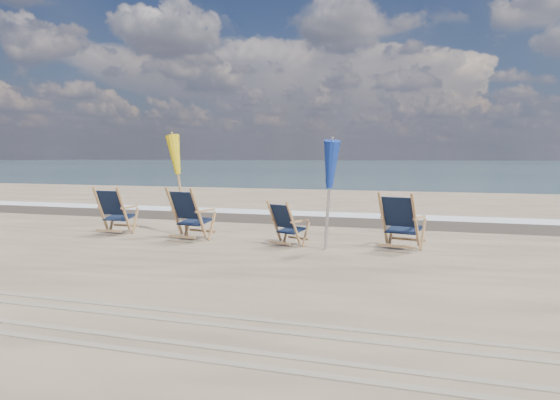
% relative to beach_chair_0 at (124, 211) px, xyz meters
% --- Properties ---
extents(ocean, '(400.00, 400.00, 0.00)m').
position_rel_beach_chair_0_xyz_m(ocean, '(3.70, 125.43, -0.53)').
color(ocean, '#3B5A62').
rests_on(ocean, ground).
extents(surf_foam, '(200.00, 1.40, 0.01)m').
position_rel_beach_chair_0_xyz_m(surf_foam, '(3.70, 5.73, -0.53)').
color(surf_foam, silver).
rests_on(surf_foam, ground).
extents(wet_sand_strip, '(200.00, 2.60, 0.00)m').
position_rel_beach_chair_0_xyz_m(wet_sand_strip, '(3.70, 4.23, -0.53)').
color(wet_sand_strip, '#42362A').
rests_on(wet_sand_strip, ground).
extents(tire_tracks, '(80.00, 1.30, 0.01)m').
position_rel_beach_chair_0_xyz_m(tire_tracks, '(3.70, -5.37, -0.53)').
color(tire_tracks, gray).
rests_on(tire_tracks, ground).
extents(beach_chair_0, '(0.69, 0.77, 1.07)m').
position_rel_beach_chair_0_xyz_m(beach_chair_0, '(0.00, 0.00, 0.00)').
color(beach_chair_0, '#111B32').
rests_on(beach_chair_0, ground).
extents(beach_chair_1, '(0.84, 0.91, 1.11)m').
position_rel_beach_chair_0_xyz_m(beach_chair_1, '(1.98, -0.34, 0.02)').
color(beach_chair_1, '#111B32').
rests_on(beach_chair_1, ground).
extents(beach_chair_2, '(0.78, 0.82, 0.89)m').
position_rel_beach_chair_0_xyz_m(beach_chair_2, '(3.97, -0.40, -0.09)').
color(beach_chair_2, '#111B32').
rests_on(beach_chair_2, ground).
extents(beach_chair_3, '(0.86, 0.92, 1.08)m').
position_rel_beach_chair_0_xyz_m(beach_chair_3, '(6.15, -0.13, 0.01)').
color(beach_chair_3, '#111B32').
rests_on(beach_chair_3, ground).
extents(umbrella_yellow, '(0.30, 0.30, 2.18)m').
position_rel_beach_chair_0_xyz_m(umbrella_yellow, '(1.18, 0.37, 1.12)').
color(umbrella_yellow, '#AE804E').
rests_on(umbrella_yellow, ground).
extents(umbrella_blue, '(0.30, 0.30, 2.00)m').
position_rel_beach_chair_0_xyz_m(umbrella_blue, '(4.65, -0.45, 0.95)').
color(umbrella_blue, '#A5A5AD').
rests_on(umbrella_blue, ground).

